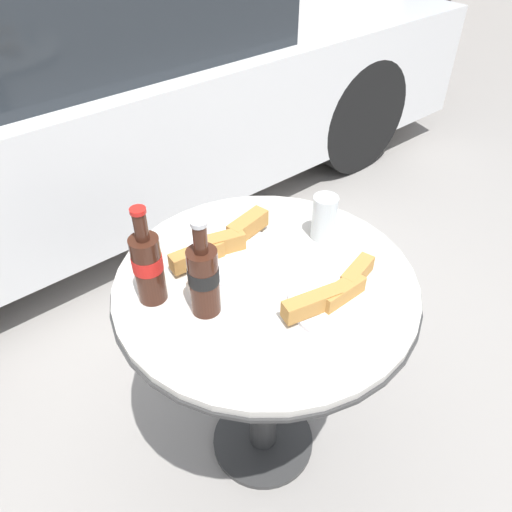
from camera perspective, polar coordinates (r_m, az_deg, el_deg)
ground_plane at (r=1.86m, az=0.80°, el=-20.38°), size 30.00×30.00×0.00m
bistro_table at (r=1.37m, az=1.02°, el=-7.77°), size 0.77×0.77×0.77m
cola_bottle_left at (r=1.16m, az=-12.27°, el=-1.03°), size 0.07×0.07×0.26m
cola_bottle_right at (r=1.11m, az=-6.01°, el=-2.45°), size 0.07×0.07×0.25m
drinking_glass at (r=1.36m, az=7.77°, el=4.18°), size 0.07×0.07×0.13m
lunch_plate_near at (r=1.19m, az=9.43°, el=-4.61°), size 0.29×0.25×0.06m
lunch_plate_far at (r=1.31m, az=-3.46°, el=1.02°), size 0.32×0.25×0.06m
parked_car at (r=2.93m, az=-20.12°, el=18.23°), size 4.24×1.78×1.35m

